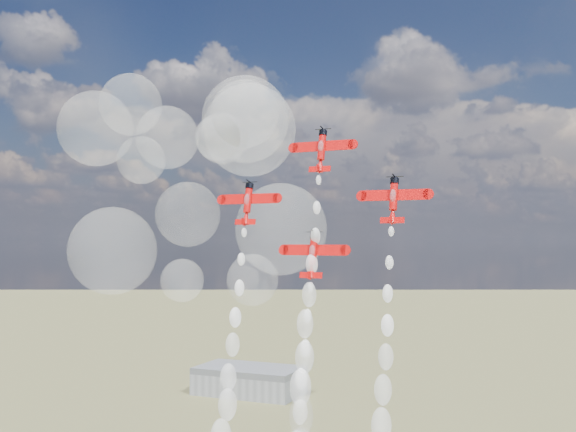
% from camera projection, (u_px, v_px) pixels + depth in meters
% --- Properties ---
extents(hangar, '(50.00, 28.00, 13.00)m').
position_uv_depth(hangar, '(249.00, 380.00, 326.09)').
color(hangar, gray).
rests_on(hangar, ground).
extents(plane_lead, '(12.19, 4.45, 8.59)m').
position_uv_depth(plane_lead, '(322.00, 150.00, 128.42)').
color(plane_lead, red).
rests_on(plane_lead, ground).
extents(plane_left, '(12.19, 4.45, 8.59)m').
position_uv_depth(plane_left, '(248.00, 202.00, 131.68)').
color(plane_left, red).
rests_on(plane_left, ground).
extents(plane_right, '(12.19, 4.45, 8.59)m').
position_uv_depth(plane_right, '(394.00, 199.00, 120.21)').
color(plane_right, red).
rests_on(plane_right, ground).
extents(plane_slot, '(12.19, 4.45, 8.59)m').
position_uv_depth(plane_slot, '(313.00, 254.00, 123.47)').
color(plane_slot, red).
rests_on(plane_slot, ground).
extents(drifted_smoke_cloud, '(62.87, 37.93, 55.66)m').
position_uv_depth(drifted_smoke_cloud, '(201.00, 169.00, 163.58)').
color(drifted_smoke_cloud, white).
rests_on(drifted_smoke_cloud, ground).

